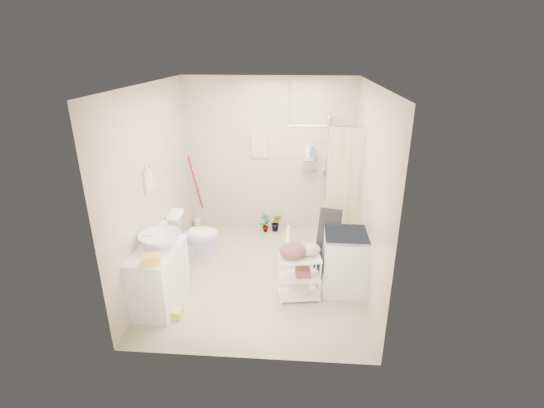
{
  "coord_description": "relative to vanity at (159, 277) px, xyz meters",
  "views": [
    {
      "loc": [
        0.53,
        -4.78,
        3.01
      ],
      "look_at": [
        0.15,
        0.25,
        0.99
      ],
      "focal_mm": 26.0,
      "sensor_mm": 36.0,
      "label": 1
    }
  ],
  "objects": [
    {
      "name": "vanity",
      "position": [
        0.0,
        0.0,
        0.0
      ],
      "size": [
        0.55,
        0.91,
        0.78
      ],
      "primitive_type": "cube",
      "rotation": [
        0.0,
        0.0,
        -0.06
      ],
      "color": "silver",
      "rests_on": "ground"
    },
    {
      "name": "ceiling",
      "position": [
        1.16,
        0.75,
        2.21
      ],
      "size": [
        2.8,
        3.2,
        0.04
      ],
      "primitive_type": "cube",
      "color": "silver",
      "rests_on": "ground"
    },
    {
      "name": "floor_basket",
      "position": [
        0.22,
        -0.25,
        -0.31
      ],
      "size": [
        0.3,
        0.24,
        0.15
      ],
      "primitive_type": "cube",
      "rotation": [
        0.0,
        0.0,
        -0.07
      ],
      "color": "yellow",
      "rests_on": "ground"
    },
    {
      "name": "toilet",
      "position": [
        0.12,
        1.23,
        -0.02
      ],
      "size": [
        0.74,
        0.44,
        0.73
      ],
      "primitive_type": "imported",
      "rotation": [
        0.0,
        0.0,
        1.62
      ],
      "color": "white",
      "rests_on": "ground"
    },
    {
      "name": "sink",
      "position": [
        0.04,
        0.06,
        0.47
      ],
      "size": [
        0.6,
        0.6,
        0.17
      ],
      "primitive_type": "imported",
      "rotation": [
        0.0,
        0.0,
        -0.22
      ],
      "color": "silver",
      "rests_on": "vanity"
    },
    {
      "name": "potted_plant_b",
      "position": [
        1.29,
        2.2,
        -0.23
      ],
      "size": [
        0.18,
        0.15,
        0.31
      ],
      "primitive_type": "imported",
      "rotation": [
        0.0,
        0.0,
        -0.09
      ],
      "color": "#9C6135",
      "rests_on": "ground"
    },
    {
      "name": "potted_plant_a",
      "position": [
        1.1,
        2.16,
        -0.22
      ],
      "size": [
        0.21,
        0.21,
        0.34
      ],
      "primitive_type": "imported",
      "rotation": [
        0.0,
        0.0,
        0.69
      ],
      "color": "brown",
      "rests_on": "ground"
    },
    {
      "name": "washing_machine",
      "position": [
        2.3,
        0.52,
        0.02
      ],
      "size": [
        0.56,
        0.58,
        0.81
      ],
      "primitive_type": "cube",
      "rotation": [
        0.0,
        0.0,
        -0.01
      ],
      "color": "silver",
      "rests_on": "ground"
    },
    {
      "name": "tp_holder",
      "position": [
        -0.2,
        0.8,
        0.33
      ],
      "size": [
        0.08,
        0.12,
        0.14
      ],
      "primitive_type": null,
      "color": "white",
      "rests_on": "wall_left"
    },
    {
      "name": "shower",
      "position": [
        2.01,
        1.8,
        0.66
      ],
      "size": [
        1.1,
        1.1,
        2.1
      ],
      "primitive_type": null,
      "color": "white",
      "rests_on": "ground"
    },
    {
      "name": "towel_ring",
      "position": [
        -0.22,
        0.55,
        1.08
      ],
      "size": [
        0.04,
        0.22,
        0.34
      ],
      "primitive_type": null,
      "color": "beige",
      "rests_on": "wall_left"
    },
    {
      "name": "wall_back",
      "position": [
        1.16,
        2.35,
        0.91
      ],
      "size": [
        2.8,
        0.04,
        2.6
      ],
      "primitive_type": "cube",
      "color": "beige",
      "rests_on": "ground"
    },
    {
      "name": "wall_front",
      "position": [
        1.16,
        -0.85,
        0.91
      ],
      "size": [
        2.8,
        0.04,
        2.6
      ],
      "primitive_type": "cube",
      "color": "beige",
      "rests_on": "ground"
    },
    {
      "name": "mop",
      "position": [
        -0.13,
        2.29,
        0.28
      ],
      "size": [
        0.14,
        0.14,
        1.34
      ],
      "primitive_type": null,
      "rotation": [
        0.0,
        0.0,
        0.1
      ],
      "color": "#A90F1B",
      "rests_on": "ground"
    },
    {
      "name": "counter_basket",
      "position": [
        0.08,
        -0.34,
        0.44
      ],
      "size": [
        0.24,
        0.21,
        0.11
      ],
      "primitive_type": "cube",
      "rotation": [
        0.0,
        0.0,
        0.38
      ],
      "color": "gold",
      "rests_on": "vanity"
    },
    {
      "name": "shampoo_bottle_a",
      "position": [
        1.8,
        2.26,
        1.06
      ],
      "size": [
        0.11,
        0.11,
        0.26
      ],
      "primitive_type": "imported",
      "rotation": [
        0.0,
        0.0,
        0.11
      ],
      "color": "white",
      "rests_on": "shower"
    },
    {
      "name": "hanging_towel",
      "position": [
        1.01,
        2.33,
        1.11
      ],
      "size": [
        0.28,
        0.03,
        0.42
      ],
      "primitive_type": "cube",
      "color": "#C8BF90",
      "rests_on": "wall_back"
    },
    {
      "name": "shampoo_bottle_b",
      "position": [
        1.87,
        2.27,
        1.02
      ],
      "size": [
        0.09,
        0.09,
        0.19
      ],
      "primitive_type": "imported",
      "rotation": [
        0.0,
        0.0,
        0.08
      ],
      "color": "#5065B4",
      "rests_on": "shower"
    },
    {
      "name": "wall_right",
      "position": [
        2.56,
        0.75,
        0.91
      ],
      "size": [
        0.04,
        3.2,
        2.6
      ],
      "primitive_type": "cube",
      "color": "beige",
      "rests_on": "ground"
    },
    {
      "name": "laundry_rack",
      "position": [
        1.71,
        0.27,
        -0.03
      ],
      "size": [
        0.56,
        0.38,
        0.71
      ],
      "primitive_type": null,
      "rotation": [
        0.0,
        0.0,
        0.16
      ],
      "color": "white",
      "rests_on": "ground"
    },
    {
      "name": "floor",
      "position": [
        1.16,
        0.75,
        -0.39
      ],
      "size": [
        3.2,
        3.2,
        0.0
      ],
      "primitive_type": "plane",
      "color": "tan",
      "rests_on": "ground"
    },
    {
      "name": "wall_left",
      "position": [
        -0.24,
        0.75,
        0.91
      ],
      "size": [
        0.04,
        3.2,
        2.6
      ],
      "primitive_type": "cube",
      "color": "beige",
      "rests_on": "ground"
    },
    {
      "name": "ironing_board",
      "position": [
        2.07,
        0.7,
        0.14
      ],
      "size": [
        0.31,
        0.13,
        1.06
      ],
      "primitive_type": null,
      "rotation": [
        0.0,
        0.0,
        0.13
      ],
      "color": "black",
      "rests_on": "ground"
    }
  ]
}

